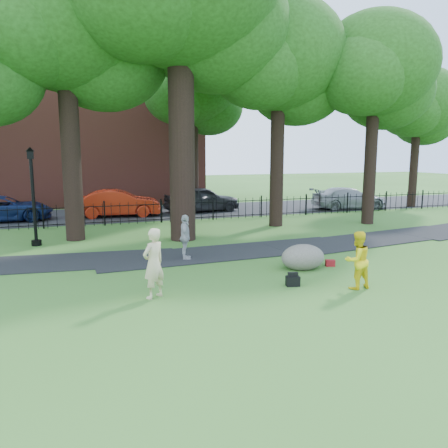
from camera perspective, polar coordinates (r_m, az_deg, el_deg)
name	(u,v)px	position (r m, az deg, el deg)	size (l,w,h in m)	color
ground	(241,284)	(12.94, 2.22, -7.79)	(120.00, 120.00, 0.00)	#336021
footpath	(228,253)	(16.81, 0.54, -3.76)	(36.00, 2.60, 0.03)	black
street	(149,213)	(28.14, -9.77, 1.41)	(80.00, 7.00, 0.02)	black
iron_fence	(161,212)	(24.16, -8.23, 1.60)	(44.00, 0.04, 1.20)	black
brick_building	(76,123)	(35.58, -18.77, 12.38)	(18.00, 8.00, 12.00)	brown
tree_row	(184,54)	(21.00, -5.22, 21.24)	(26.82, 7.96, 12.42)	black
woman	(154,263)	(11.62, -9.18, -5.10)	(0.68, 0.45, 1.87)	#D0BA8F
man	(357,260)	(12.84, 17.00, -4.53)	(0.80, 0.62, 1.64)	yellow
pedestrian	(185,237)	(15.63, -5.10, -1.75)	(0.96, 0.40, 1.63)	#A2A1A6
boulder	(303,256)	(14.71, 10.26, -4.08)	(1.48, 1.12, 0.87)	slate
lamppost	(33,198)	(19.42, -23.64, 3.13)	(0.40, 0.40, 4.03)	black
backpack	(293,281)	(12.83, 8.97, -7.37)	(0.39, 0.24, 0.29)	black
red_bag	(330,263)	(15.27, 13.70, -4.97)	(0.31, 0.20, 0.21)	maroon
red_sedan	(118,203)	(26.81, -13.66, 2.65)	(1.72, 4.93, 1.62)	#A11F0C
navy_van	(3,209)	(27.17, -26.90, 1.79)	(2.39, 5.18, 1.44)	#0E1D48
grey_car	(202,199)	(28.30, -2.90, 3.27)	(1.95, 4.85, 1.65)	black
silver_car	(348,198)	(30.87, 15.95, 3.25)	(2.05, 5.05, 1.46)	gray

